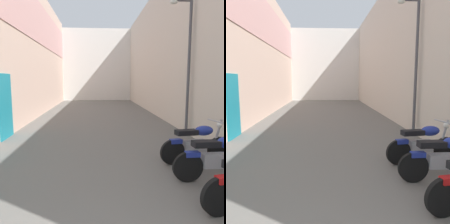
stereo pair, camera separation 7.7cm
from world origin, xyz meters
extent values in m
plane|color=#66635E|center=(0.00, 9.30, 0.00)|extent=(38.60, 38.60, 0.00)
cube|color=beige|center=(-3.42, 11.30, 3.55)|extent=(0.40, 22.60, 7.09)
cube|color=teal|center=(-3.20, 7.80, 1.10)|extent=(0.06, 1.10, 2.20)
cube|color=#DBA39E|center=(-3.21, 11.30, 5.11)|extent=(0.04, 22.60, 2.27)
cube|color=beige|center=(3.42, 11.30, 3.46)|extent=(0.40, 22.60, 6.91)
cube|color=silver|center=(0.00, 23.60, 3.40)|extent=(9.44, 2.00, 6.79)
cylinder|color=black|center=(1.66, 2.76, 0.30)|extent=(0.60, 0.18, 0.60)
cube|color=#AD1414|center=(1.73, 2.77, 0.56)|extent=(0.30, 0.19, 0.10)
cylinder|color=black|center=(1.65, 3.94, 0.30)|extent=(0.60, 0.09, 0.60)
cube|color=#9E9EA3|center=(2.22, 3.94, 0.42)|extent=(0.56, 0.21, 0.28)
cube|color=black|center=(1.99, 3.94, 0.76)|extent=(0.52, 0.23, 0.12)
cube|color=navy|center=(1.73, 3.94, 0.56)|extent=(0.28, 0.14, 0.10)
cylinder|color=black|center=(2.89, 5.09, 0.30)|extent=(0.61, 0.17, 0.60)
cylinder|color=black|center=(1.65, 4.89, 0.30)|extent=(0.61, 0.17, 0.60)
cube|color=#9E9EA3|center=(2.22, 4.98, 0.42)|extent=(0.58, 0.29, 0.28)
ellipsoid|color=navy|center=(2.45, 5.02, 0.78)|extent=(0.51, 0.33, 0.24)
cube|color=black|center=(1.99, 4.95, 0.76)|extent=(0.55, 0.30, 0.12)
cylinder|color=#9E9EA3|center=(2.82, 5.08, 0.65)|extent=(0.25, 0.10, 0.77)
cylinder|color=#9E9EA3|center=(2.75, 5.07, 1.00)|extent=(0.13, 0.58, 0.04)
sphere|color=silver|center=(2.87, 5.09, 0.90)|extent=(0.14, 0.14, 0.14)
cube|color=navy|center=(1.73, 4.91, 0.56)|extent=(0.30, 0.18, 0.10)
cylinder|color=#47474C|center=(3.07, 7.69, 2.32)|extent=(0.10, 0.10, 4.65)
cylinder|color=#47474C|center=(2.77, 7.69, 4.60)|extent=(0.60, 0.07, 0.07)
ellipsoid|color=silver|center=(2.47, 7.69, 4.55)|extent=(0.28, 0.18, 0.14)
camera|label=1|loc=(-0.13, -0.37, 1.99)|focal=37.85mm
camera|label=2|loc=(-0.06, -0.38, 1.99)|focal=37.85mm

